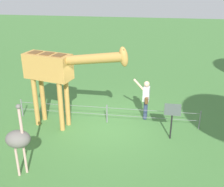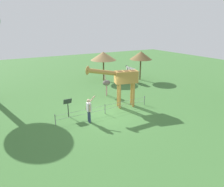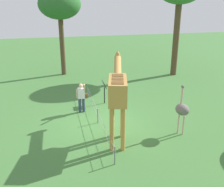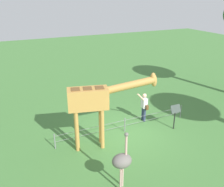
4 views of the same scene
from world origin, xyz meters
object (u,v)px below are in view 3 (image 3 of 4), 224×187
object	(u,v)px
visitor	(82,96)
giraffe	(118,90)
ostrich	(182,110)
tree_northeast	(60,5)
info_sign	(104,88)

from	to	relation	value
visitor	giraffe	bearing A→B (deg)	-160.26
ostrich	giraffe	bearing A→B (deg)	85.97
tree_northeast	info_sign	bearing A→B (deg)	-163.98
visitor	ostrich	bearing A→B (deg)	-130.19
visitor	info_sign	size ratio (longest dim) A/B	1.29
giraffe	ostrich	world-z (taller)	giraffe
ostrich	tree_northeast	distance (m)	12.54
visitor	info_sign	bearing A→B (deg)	-56.13
giraffe	info_sign	world-z (taller)	giraffe
visitor	tree_northeast	xyz separation A→B (m)	(7.63, 0.51, 4.29)
ostrich	info_sign	size ratio (longest dim) A/B	1.70
visitor	info_sign	xyz separation A→B (m)	(0.94, -1.41, 0.05)
ostrich	tree_northeast	size ratio (longest dim) A/B	0.35
tree_northeast	info_sign	distance (m)	8.15
giraffe	tree_northeast	size ratio (longest dim) A/B	0.61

